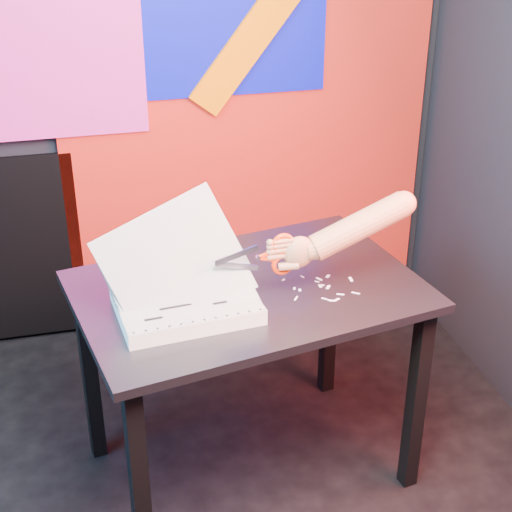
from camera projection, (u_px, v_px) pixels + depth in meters
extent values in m
cube|color=black|center=(83.00, 32.00, 3.05)|extent=(3.00, 0.01, 2.70)
cube|color=red|center=(248.00, 143.00, 3.39)|extent=(1.60, 0.02, 1.60)
cube|color=#080CBF|center=(223.00, 2.00, 3.08)|extent=(0.85, 0.02, 0.75)
cube|color=#E62A95|center=(16.00, 38.00, 2.96)|extent=(0.95, 0.02, 0.80)
cube|color=black|center=(139.00, 486.00, 2.26)|extent=(0.06, 0.06, 0.72)
cube|color=black|center=(90.00, 373.00, 2.74)|extent=(0.06, 0.06, 0.72)
cube|color=black|center=(416.00, 400.00, 2.60)|extent=(0.06, 0.06, 0.72)
cube|color=black|center=(329.00, 314.00, 3.09)|extent=(0.06, 0.06, 0.72)
cube|color=#24242A|center=(248.00, 291.00, 2.50)|extent=(1.19, 0.90, 0.03)
cube|color=white|center=(186.00, 305.00, 2.35)|extent=(0.44, 0.34, 0.05)
cube|color=white|center=(186.00, 298.00, 2.34)|extent=(0.44, 0.34, 0.00)
cube|color=white|center=(186.00, 296.00, 2.33)|extent=(0.43, 0.32, 0.12)
cube|color=white|center=(181.00, 287.00, 2.33)|extent=(0.45, 0.31, 0.22)
cube|color=white|center=(177.00, 271.00, 2.32)|extent=(0.47, 0.27, 0.30)
cube|color=white|center=(172.00, 256.00, 2.31)|extent=(0.48, 0.23, 0.36)
cylinder|color=black|center=(134.00, 333.00, 2.17)|extent=(0.01, 0.01, 0.00)
cylinder|color=black|center=(146.00, 331.00, 2.18)|extent=(0.01, 0.01, 0.00)
cylinder|color=black|center=(158.00, 328.00, 2.19)|extent=(0.01, 0.01, 0.00)
cylinder|color=black|center=(170.00, 326.00, 2.20)|extent=(0.01, 0.01, 0.00)
cylinder|color=black|center=(181.00, 324.00, 2.21)|extent=(0.01, 0.01, 0.00)
cylinder|color=black|center=(193.00, 322.00, 2.22)|extent=(0.01, 0.01, 0.00)
cylinder|color=black|center=(204.00, 320.00, 2.23)|extent=(0.01, 0.01, 0.00)
cylinder|color=black|center=(216.00, 318.00, 2.24)|extent=(0.01, 0.01, 0.00)
cylinder|color=black|center=(227.00, 316.00, 2.25)|extent=(0.01, 0.01, 0.00)
cylinder|color=black|center=(238.00, 313.00, 2.26)|extent=(0.01, 0.01, 0.00)
cylinder|color=black|center=(249.00, 311.00, 2.27)|extent=(0.01, 0.01, 0.00)
cylinder|color=black|center=(260.00, 309.00, 2.28)|extent=(0.01, 0.01, 0.00)
cylinder|color=black|center=(115.00, 286.00, 2.40)|extent=(0.01, 0.01, 0.00)
cylinder|color=black|center=(126.00, 284.00, 2.41)|extent=(0.01, 0.01, 0.00)
cylinder|color=black|center=(137.00, 282.00, 2.42)|extent=(0.01, 0.01, 0.00)
cylinder|color=black|center=(148.00, 280.00, 2.43)|extent=(0.01, 0.01, 0.00)
cylinder|color=black|center=(159.00, 279.00, 2.44)|extent=(0.01, 0.01, 0.00)
cylinder|color=black|center=(169.00, 277.00, 2.45)|extent=(0.01, 0.01, 0.00)
cylinder|color=black|center=(180.00, 275.00, 2.46)|extent=(0.01, 0.01, 0.00)
cylinder|color=black|center=(190.00, 273.00, 2.47)|extent=(0.01, 0.01, 0.00)
cylinder|color=black|center=(201.00, 272.00, 2.48)|extent=(0.01, 0.01, 0.00)
cylinder|color=black|center=(211.00, 270.00, 2.49)|extent=(0.01, 0.01, 0.00)
cylinder|color=black|center=(221.00, 268.00, 2.50)|extent=(0.01, 0.01, 0.00)
cylinder|color=black|center=(231.00, 267.00, 2.51)|extent=(0.01, 0.01, 0.00)
cube|color=black|center=(150.00, 294.00, 2.35)|extent=(0.08, 0.02, 0.00)
cube|color=black|center=(190.00, 291.00, 2.37)|extent=(0.05, 0.02, 0.00)
cube|color=black|center=(176.00, 307.00, 2.29)|extent=(0.10, 0.02, 0.00)
cube|color=black|center=(220.00, 303.00, 2.31)|extent=(0.04, 0.02, 0.00)
cube|color=black|center=(154.00, 319.00, 2.23)|extent=(0.05, 0.02, 0.00)
cube|color=#B5BCCC|center=(237.00, 255.00, 2.32)|extent=(0.14, 0.01, 0.05)
cube|color=#B5BCCC|center=(237.00, 266.00, 2.34)|extent=(0.14, 0.01, 0.05)
cylinder|color=#B5BCCC|center=(258.00, 258.00, 2.35)|extent=(0.01, 0.01, 0.01)
cube|color=#FF3207|center=(266.00, 259.00, 2.36)|extent=(0.05, 0.01, 0.02)
cube|color=#FF3207|center=(266.00, 254.00, 2.35)|extent=(0.05, 0.01, 0.02)
torus|color=#FF3207|center=(283.00, 244.00, 2.35)|extent=(0.07, 0.02, 0.07)
torus|color=#FF3207|center=(283.00, 264.00, 2.38)|extent=(0.07, 0.02, 0.07)
ellipsoid|color=tan|center=(299.00, 252.00, 2.38)|extent=(0.10, 0.06, 0.10)
cylinder|color=tan|center=(283.00, 255.00, 2.37)|extent=(0.08, 0.02, 0.02)
cylinder|color=tan|center=(283.00, 250.00, 2.36)|extent=(0.07, 0.02, 0.02)
cylinder|color=tan|center=(283.00, 245.00, 2.35)|extent=(0.07, 0.02, 0.02)
cylinder|color=tan|center=(283.00, 241.00, 2.35)|extent=(0.06, 0.02, 0.02)
cylinder|color=tan|center=(289.00, 266.00, 2.38)|extent=(0.07, 0.04, 0.03)
cylinder|color=tan|center=(314.00, 249.00, 2.39)|extent=(0.06, 0.07, 0.07)
cylinder|color=tan|center=(359.00, 226.00, 2.40)|extent=(0.32, 0.10, 0.19)
sphere|color=tan|center=(404.00, 204.00, 2.41)|extent=(0.08, 0.08, 0.08)
cube|color=white|center=(351.00, 279.00, 2.53)|extent=(0.01, 0.03, 0.00)
cube|color=white|center=(336.00, 300.00, 2.42)|extent=(0.03, 0.02, 0.00)
cube|color=white|center=(356.00, 293.00, 2.46)|extent=(0.03, 0.02, 0.00)
cube|color=white|center=(328.00, 276.00, 2.55)|extent=(0.02, 0.02, 0.00)
cube|color=white|center=(331.00, 301.00, 2.42)|extent=(0.02, 0.01, 0.00)
cube|color=white|center=(283.00, 280.00, 2.53)|extent=(0.01, 0.01, 0.00)
cube|color=white|center=(320.00, 286.00, 2.50)|extent=(0.01, 0.02, 0.00)
cube|color=white|center=(322.00, 285.00, 2.50)|extent=(0.02, 0.01, 0.00)
cube|color=white|center=(296.00, 298.00, 2.43)|extent=(0.02, 0.02, 0.00)
cube|color=white|center=(300.00, 290.00, 2.47)|extent=(0.01, 0.01, 0.00)
cube|color=white|center=(302.00, 277.00, 2.55)|extent=(0.01, 0.02, 0.00)
cube|color=white|center=(319.00, 279.00, 2.54)|extent=(0.02, 0.03, 0.00)
cube|color=white|center=(340.00, 294.00, 2.45)|extent=(0.02, 0.02, 0.00)
cube|color=white|center=(317.00, 282.00, 2.52)|extent=(0.01, 0.01, 0.00)
cube|color=white|center=(328.00, 287.00, 2.49)|extent=(0.02, 0.02, 0.00)
cube|color=white|center=(294.00, 288.00, 2.48)|extent=(0.01, 0.02, 0.00)
cube|color=white|center=(325.00, 299.00, 2.42)|extent=(0.02, 0.02, 0.00)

